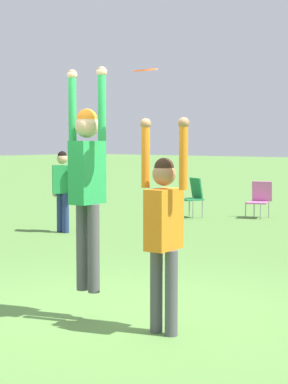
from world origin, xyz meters
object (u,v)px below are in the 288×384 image
(camping_chair_2, at_px, (194,194))
(person_jumping, at_px, (87,173))
(person_spectator_near, at_px, (63,184))
(camping_chair_4, at_px, (260,197))
(person_defending, at_px, (164,221))
(frisbee, at_px, (146,70))

(camping_chair_2, bearing_deg, person_jumping, 142.40)
(person_spectator_near, bearing_deg, person_jumping, -92.87)
(camping_chair_2, xyz_separation_m, camping_chair_4, (1.23, 0.94, -0.07))
(person_defending, bearing_deg, camping_chair_2, -152.18)
(person_jumping, distance_m, frisbee, 1.20)
(camping_chair_2, height_order, camping_chair_4, camping_chair_2)
(person_jumping, xyz_separation_m, person_defending, (0.90, 0.09, -0.42))
(camping_chair_2, xyz_separation_m, person_spectator_near, (-0.53, -3.71, 0.41))
(person_defending, bearing_deg, person_spectator_near, -131.04)
(person_spectator_near, bearing_deg, camping_chair_4, 17.11)
(person_defending, relative_size, camping_chair_2, 2.16)
(camping_chair_2, distance_m, camping_chair_4, 1.55)
(camping_chair_2, bearing_deg, person_spectator_near, 105.87)
(person_jumping, bearing_deg, person_defending, -90.00)
(person_defending, relative_size, camping_chair_4, 2.35)
(person_defending, relative_size, person_spectator_near, 1.25)
(camping_chair_2, distance_m, person_spectator_near, 3.77)
(camping_chair_2, height_order, person_spectator_near, person_spectator_near)
(person_defending, distance_m, person_spectator_near, 6.92)
(person_spectator_near, bearing_deg, camping_chair_2, 29.73)
(person_jumping, xyz_separation_m, frisbee, (0.68, 0.09, 0.98))
(frisbee, relative_size, person_spectator_near, 0.14)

